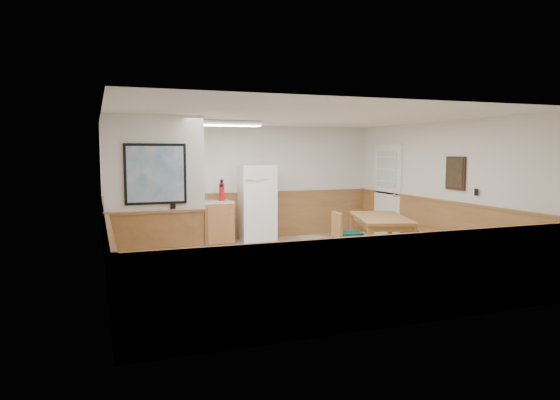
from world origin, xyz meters
name	(u,v)px	position (x,y,z in m)	size (l,w,h in m)	color
ground	(296,268)	(0.00, 0.00, 0.00)	(6.00, 6.00, 0.00)	beige
ceiling	(296,117)	(0.00, 0.00, 2.50)	(6.00, 6.00, 0.02)	white
back_wall	(245,183)	(0.00, 3.00, 1.25)	(6.00, 0.02, 2.50)	white
right_wall	(445,189)	(3.00, 0.00, 1.25)	(0.02, 6.00, 2.50)	white
left_wall	(104,199)	(-3.00, 0.00, 1.25)	(0.02, 6.00, 2.50)	white
wainscot_back	(245,216)	(0.00, 2.98, 0.50)	(6.00, 0.04, 1.00)	#AF7646
wainscot_right	(443,229)	(2.98, 0.00, 0.50)	(0.04, 6.00, 1.00)	#AF7646
wainscot_left	(107,251)	(-2.98, 0.00, 0.50)	(0.04, 6.00, 1.00)	#AF7646
partition_wall	(155,198)	(-2.25, 0.19, 1.23)	(1.50, 0.20, 2.50)	white
kitchen_counter	(194,223)	(-1.21, 2.68, 0.46)	(2.20, 0.61, 1.00)	#9C5D37
exterior_door	(387,192)	(2.96, 1.90, 1.05)	(0.07, 1.02, 2.15)	white
kitchen_window	(147,170)	(-2.10, 2.98, 1.55)	(0.80, 0.04, 1.00)	white
wall_painting	(455,173)	(2.97, -0.30, 1.55)	(0.04, 0.50, 0.60)	black
fluorescent_fixture	(229,123)	(-0.80, 1.30, 2.45)	(1.20, 0.30, 0.09)	white
refrigerator	(257,203)	(0.16, 2.63, 0.82)	(0.77, 0.75, 1.65)	white
dining_table	(381,222)	(1.79, 0.25, 0.66)	(1.39, 1.94, 0.75)	#A6723D
dining_bench	(427,236)	(2.76, 0.17, 0.35)	(0.70, 1.79, 0.45)	#A6723D
dining_chair	(343,232)	(1.07, 0.36, 0.49)	(0.72, 0.54, 0.85)	#A6723D
fire_extinguisher	(222,191)	(-0.61, 2.64, 1.10)	(0.13, 0.13, 0.45)	red
soap_bottle	(139,199)	(-2.30, 2.63, 1.00)	(0.06, 0.06, 0.20)	green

